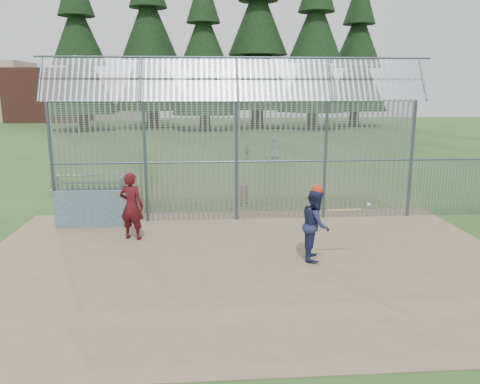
{
  "coord_description": "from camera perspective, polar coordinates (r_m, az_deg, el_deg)",
  "views": [
    {
      "loc": [
        -1.04,
        -11.85,
        4.38
      ],
      "look_at": [
        0.0,
        2.0,
        1.3
      ],
      "focal_mm": 35.0,
      "sensor_mm": 36.0,
      "label": 1
    }
  ],
  "objects": [
    {
      "name": "dugout_wall",
      "position": [
        15.63,
        -17.33,
        -2.0
      ],
      "size": [
        2.5,
        0.12,
        1.2
      ],
      "primitive_type": "cube",
      "color": "#38566B",
      "rests_on": "dirt_infield"
    },
    {
      "name": "batter",
      "position": [
        12.25,
        9.2,
        -3.94
      ],
      "size": [
        0.88,
        1.03,
        1.85
      ],
      "primitive_type": "imported",
      "rotation": [
        0.0,
        0.0,
        1.35
      ],
      "color": "navy",
      "rests_on": "dirt_infield"
    },
    {
      "name": "backstop_fence",
      "position": [
        15.68,
        6.24,
        5.03
      ],
      "size": [
        20.09,
        0.81,
        5.3
      ],
      "color": "#47566B",
      "rests_on": "ground"
    },
    {
      "name": "distant_buildings",
      "position": [
        71.84,
        -22.69,
        10.94
      ],
      "size": [
        26.5,
        10.5,
        8.0
      ],
      "color": "brown",
      "rests_on": "ground"
    },
    {
      "name": "onlooker",
      "position": [
        14.04,
        -13.09,
        -1.67
      ],
      "size": [
        0.84,
        0.68,
        2.0
      ],
      "primitive_type": "imported",
      "rotation": [
        0.0,
        0.0,
        2.83
      ],
      "color": "maroon",
      "rests_on": "dirt_infield"
    },
    {
      "name": "bg_kid_seated",
      "position": [
        29.28,
        0.82,
        4.85
      ],
      "size": [
        0.56,
        0.23,
        0.96
      ],
      "primitive_type": "imported",
      "rotation": [
        0.0,
        0.0,
        3.14
      ],
      "color": "slate",
      "rests_on": "ground"
    },
    {
      "name": "trash_can",
      "position": [
        18.25,
        0.17,
        -0.16
      ],
      "size": [
        0.56,
        0.56,
        0.82
      ],
      "color": "gray",
      "rests_on": "ground"
    },
    {
      "name": "batting_gear",
      "position": [
        12.05,
        9.92,
        -0.18
      ],
      "size": [
        1.45,
        0.54,
        0.69
      ],
      "color": "#B63218",
      "rests_on": "ground"
    },
    {
      "name": "bleacher",
      "position": [
        20.99,
        -17.95,
        0.98
      ],
      "size": [
        3.0,
        0.95,
        0.72
      ],
      "color": "slate",
      "rests_on": "ground"
    },
    {
      "name": "conifer_row",
      "position": [
        53.83,
        -1.18,
        19.39
      ],
      "size": [
        38.48,
        12.26,
        20.2
      ],
      "color": "#332319",
      "rests_on": "ground"
    },
    {
      "name": "bg_kid_standing",
      "position": [
        29.84,
        4.25,
        5.41
      ],
      "size": [
        0.71,
        0.47,
        1.42
      ],
      "primitive_type": "imported",
      "rotation": [
        0.0,
        0.0,
        3.17
      ],
      "color": "slate",
      "rests_on": "ground"
    },
    {
      "name": "dirt_infield",
      "position": [
        12.21,
        0.89,
        -8.48
      ],
      "size": [
        14.0,
        10.0,
        0.02
      ],
      "primitive_type": "cube",
      "color": "#756047",
      "rests_on": "ground"
    },
    {
      "name": "ground",
      "position": [
        12.68,
        0.68,
        -7.71
      ],
      "size": [
        120.0,
        120.0,
        0.0
      ],
      "primitive_type": "plane",
      "color": "#2D511E",
      "rests_on": "ground"
    }
  ]
}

